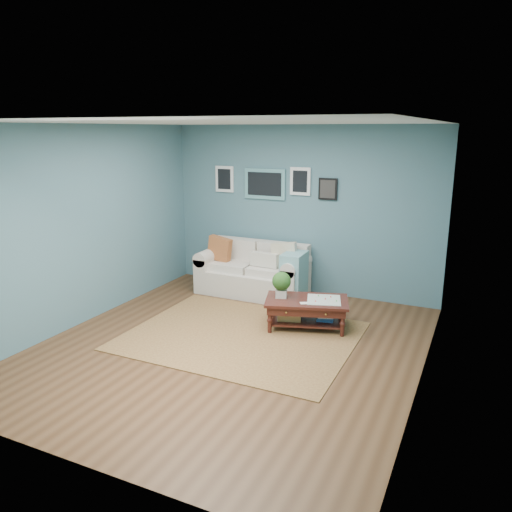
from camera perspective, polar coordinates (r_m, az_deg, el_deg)
The scene contains 4 objects.
room_shell at distance 5.93m, azimuth -2.97°, elevation 1.94°, with size 5.00×5.02×2.70m.
area_rug at distance 6.60m, azimuth -1.70°, elevation -9.09°, with size 2.88×2.30×0.01m, color brown.
loveseat at distance 8.12m, azimuth 0.18°, elevation -1.78°, with size 1.81×0.82×0.93m.
coffee_table at distance 6.78m, azimuth 5.32°, elevation -5.48°, with size 1.24×0.94×0.77m.
Camera 1 is at (2.71, -5.05, 2.63)m, focal length 35.00 mm.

